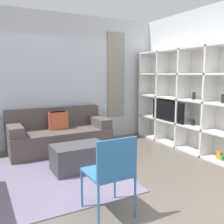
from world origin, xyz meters
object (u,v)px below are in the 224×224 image
Objects in this scene: shelving_unit at (184,100)px; folding_chair at (111,169)px; couch_main at (59,135)px; ottoman at (79,157)px.

shelving_unit is 2.93m from folding_chair.
folding_chair reaches higher than couch_main.
couch_main is (-2.27, 0.98, -0.67)m from shelving_unit.
ottoman is at bearing -96.45° from folding_chair.
ottoman is (-2.30, -0.18, -0.77)m from shelving_unit.
shelving_unit is 3.01× the size of folding_chair.
couch_main reaches higher than ottoman.
shelving_unit is 3.24× the size of ottoman.
folding_chair is (-0.18, -2.52, 0.22)m from couch_main.
ottoman is at bearing -91.56° from couch_main.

